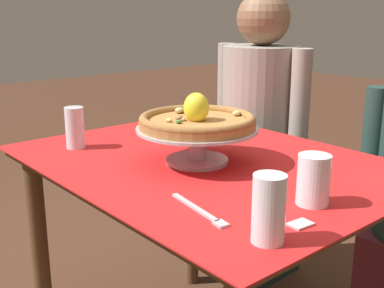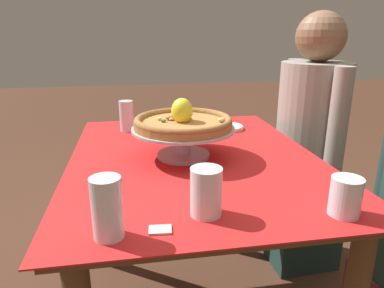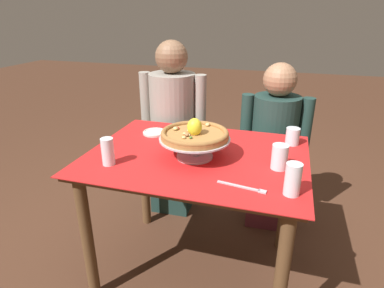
% 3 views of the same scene
% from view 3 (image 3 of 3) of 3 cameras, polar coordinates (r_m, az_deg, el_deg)
% --- Properties ---
extents(ground_plane, '(14.00, 14.00, 0.00)m').
position_cam_3_polar(ground_plane, '(2.07, 0.71, -21.06)').
color(ground_plane, '#4C2D1E').
extents(dining_table, '(1.10, 0.84, 0.75)m').
position_cam_3_polar(dining_table, '(1.70, 0.82, -5.63)').
color(dining_table, brown).
rests_on(dining_table, ground).
extents(pizza_stand, '(0.35, 0.35, 0.10)m').
position_cam_3_polar(pizza_stand, '(1.59, 0.60, -0.04)').
color(pizza_stand, '#B7B7C1').
rests_on(pizza_stand, dining_table).
extents(pizza, '(0.33, 0.33, 0.10)m').
position_cam_3_polar(pizza, '(1.56, 0.57, 1.84)').
color(pizza, '#AD753D').
rests_on(pizza, pizza_stand).
extents(water_glass_front_right, '(0.06, 0.06, 0.13)m').
position_cam_3_polar(water_glass_front_right, '(1.34, 17.34, -6.33)').
color(water_glass_front_right, white).
rests_on(water_glass_front_right, dining_table).
extents(water_glass_side_right, '(0.08, 0.08, 0.12)m').
position_cam_3_polar(water_glass_side_right, '(1.54, 15.19, -2.46)').
color(water_glass_side_right, white).
rests_on(water_glass_side_right, dining_table).
extents(water_glass_back_right, '(0.07, 0.07, 0.09)m').
position_cam_3_polar(water_glass_back_right, '(1.84, 17.32, 1.13)').
color(water_glass_back_right, silver).
rests_on(water_glass_back_right, dining_table).
extents(water_glass_front_left, '(0.06, 0.06, 0.13)m').
position_cam_3_polar(water_glass_front_left, '(1.57, -14.62, -1.55)').
color(water_glass_front_left, white).
rests_on(water_glass_front_left, dining_table).
extents(side_plate, '(0.14, 0.14, 0.02)m').
position_cam_3_polar(side_plate, '(1.93, -6.65, 2.06)').
color(side_plate, silver).
rests_on(side_plate, dining_table).
extents(dinner_fork, '(0.21, 0.05, 0.01)m').
position_cam_3_polar(dinner_fork, '(1.36, 9.20, -7.58)').
color(dinner_fork, '#B7B7C1').
rests_on(dinner_fork, dining_table).
extents(sugar_packet, '(0.04, 0.05, 0.00)m').
position_cam_3_polar(sugar_packet, '(1.46, 16.97, -6.24)').
color(sugar_packet, beige).
rests_on(sugar_packet, dining_table).
extents(diner_left, '(0.48, 0.33, 1.25)m').
position_cam_3_polar(diner_left, '(2.36, -3.33, 2.01)').
color(diner_left, '#1E3833').
rests_on(diner_left, ground).
extents(diner_right, '(0.46, 0.33, 1.13)m').
position_cam_3_polar(diner_right, '(2.28, 14.03, -1.36)').
color(diner_right, maroon).
rests_on(diner_right, ground).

